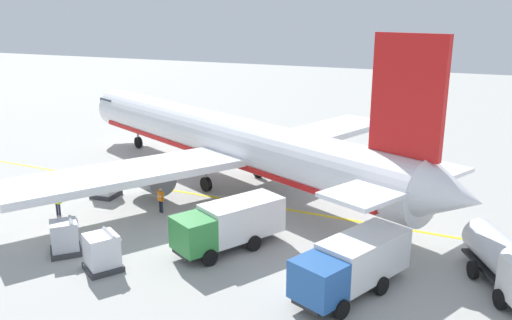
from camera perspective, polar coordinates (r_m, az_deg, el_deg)
The scene contains 11 objects.
airliner_foreground at distance 40.74m, azimuth -3.35°, elevation 2.21°, with size 33.22×39.46×11.90m.
service_truck_fuel at distance 25.49m, azimuth 10.49°, elevation -11.03°, with size 6.98×4.50×2.63m.
service_truck_baggage at distance 29.56m, azimuth -2.89°, elevation -6.92°, with size 6.78×4.88×2.64m.
service_truck_catering at distance 28.11m, azimuth 25.77°, elevation -10.02°, with size 6.35×4.59×2.40m.
cargo_container_near at distance 30.93m, azimuth -20.12°, elevation -7.96°, with size 2.26×2.26×2.01m.
cargo_container_mid at distance 28.46m, azimuth -16.39°, elevation -9.63°, with size 2.37×2.37×2.09m.
cargo_container_far at distance 39.42m, azimuth -16.09°, elevation -2.64°, with size 1.88×1.88×1.87m.
crew_marshaller at distance 36.78m, azimuth -20.85°, elevation -4.24°, with size 0.35×0.61×1.65m.
crew_loader_left at distance 41.19m, azimuth 8.31°, elevation -1.27°, with size 0.26×0.63×1.64m.
crew_loader_right at distance 35.37m, azimuth -10.37°, elevation -4.13°, with size 0.36×0.60×1.73m.
apron_guide_line at distance 36.61m, azimuth 0.10°, elevation -4.87°, with size 0.30×60.00×0.01m, color yellow.
Camera 1 is at (-6.91, 3.71, 12.82)m, focal length 36.66 mm.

